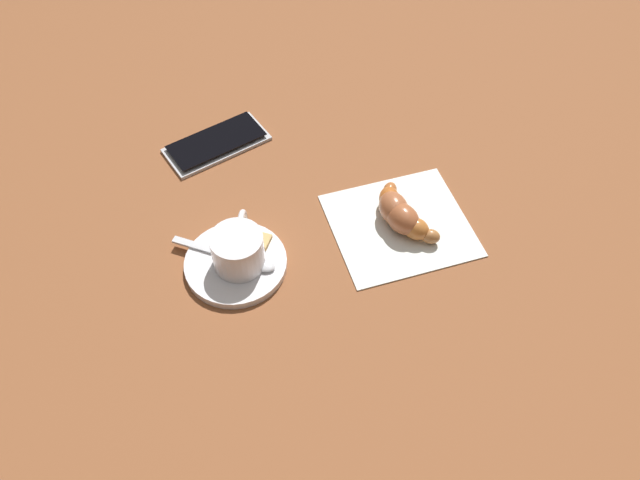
{
  "coord_description": "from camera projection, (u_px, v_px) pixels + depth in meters",
  "views": [
    {
      "loc": [
        0.03,
        0.49,
        0.63
      ],
      "look_at": [
        0.01,
        0.01,
        0.01
      ],
      "focal_mm": 36.3,
      "sensor_mm": 36.0,
      "label": 1
    }
  ],
  "objects": [
    {
      "name": "cell_phone",
      "position": [
        217.0,
        143.0,
        0.89
      ],
      "size": [
        0.15,
        0.13,
        0.01
      ],
      "color": "#B7B7BB",
      "rests_on": "ground"
    },
    {
      "name": "saucer",
      "position": [
        236.0,
        264.0,
        0.77
      ],
      "size": [
        0.12,
        0.12,
        0.01
      ],
      "primitive_type": "cylinder",
      "color": "white",
      "rests_on": "ground"
    },
    {
      "name": "teaspoon",
      "position": [
        240.0,
        258.0,
        0.76
      ],
      "size": [
        0.13,
        0.06,
        0.01
      ],
      "color": "silver",
      "rests_on": "saucer"
    },
    {
      "name": "ground_plane",
      "position": [
        325.0,
        241.0,
        0.79
      ],
      "size": [
        1.8,
        1.8,
        0.0
      ],
      "primitive_type": "plane",
      "color": "brown"
    },
    {
      "name": "sugar_packet",
      "position": [
        246.0,
        237.0,
        0.78
      ],
      "size": [
        0.06,
        0.04,
        0.01
      ],
      "primitive_type": "cube",
      "rotation": [
        0.0,
        0.0,
        5.92
      ],
      "color": "tan",
      "rests_on": "saucer"
    },
    {
      "name": "croissant",
      "position": [
        400.0,
        214.0,
        0.79
      ],
      "size": [
        0.08,
        0.1,
        0.04
      ],
      "color": "#B06130",
      "rests_on": "napkin"
    },
    {
      "name": "napkin",
      "position": [
        400.0,
        225.0,
        0.81
      ],
      "size": [
        0.2,
        0.19,
        0.0
      ],
      "primitive_type": "cube",
      "rotation": [
        0.0,
        0.0,
        0.26
      ],
      "color": "white",
      "rests_on": "ground"
    },
    {
      "name": "espresso_cup",
      "position": [
        238.0,
        249.0,
        0.74
      ],
      "size": [
        0.06,
        0.09,
        0.05
      ],
      "color": "white",
      "rests_on": "saucer"
    }
  ]
}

